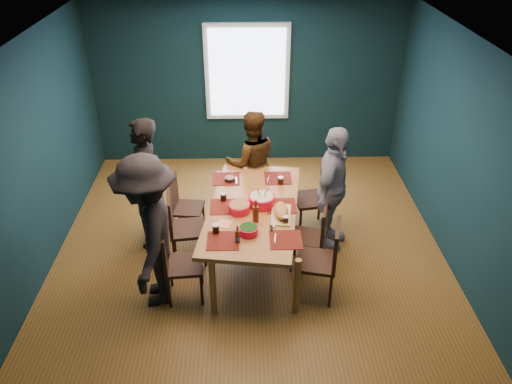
% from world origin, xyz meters
% --- Properties ---
extents(room, '(5.01, 5.01, 2.71)m').
position_xyz_m(room, '(0.00, 0.27, 1.37)').
color(room, olive).
rests_on(room, ground).
extents(dining_table, '(1.31, 2.20, 0.79)m').
position_xyz_m(dining_table, '(0.04, -0.27, 0.71)').
color(dining_table, '#9C5E2F').
rests_on(dining_table, floor).
extents(chair_left_far, '(0.44, 0.44, 0.88)m').
position_xyz_m(chair_left_far, '(-0.90, 0.27, 0.51)').
color(chair_left_far, black).
rests_on(chair_left_far, floor).
extents(chair_left_mid, '(0.48, 0.48, 0.96)m').
position_xyz_m(chair_left_mid, '(-0.86, -0.27, 0.56)').
color(chair_left_mid, black).
rests_on(chair_left_mid, floor).
extents(chair_left_near, '(0.45, 0.45, 0.93)m').
position_xyz_m(chair_left_near, '(-0.84, -0.94, 0.54)').
color(chair_left_near, black).
rests_on(chair_left_near, floor).
extents(chair_right_far, '(0.51, 0.51, 0.99)m').
position_xyz_m(chair_right_far, '(0.93, 0.38, 0.57)').
color(chair_right_far, black).
rests_on(chair_right_far, floor).
extents(chair_right_mid, '(0.48, 0.48, 0.88)m').
position_xyz_m(chair_right_mid, '(0.78, -0.44, 0.51)').
color(chair_right_mid, black).
rests_on(chair_right_mid, floor).
extents(chair_right_near, '(0.53, 0.53, 0.98)m').
position_xyz_m(chair_right_near, '(0.83, -0.96, 0.57)').
color(chair_right_near, black).
rests_on(chair_right_near, floor).
extents(person_far_left, '(0.49, 0.69, 1.76)m').
position_xyz_m(person_far_left, '(-1.31, 0.13, 0.88)').
color(person_far_left, black).
rests_on(person_far_left, floor).
extents(person_back, '(0.83, 0.70, 1.54)m').
position_xyz_m(person_back, '(0.04, 0.89, 0.77)').
color(person_back, black).
rests_on(person_back, floor).
extents(person_right, '(0.78, 1.06, 1.67)m').
position_xyz_m(person_right, '(1.04, 0.02, 0.84)').
color(person_right, silver).
rests_on(person_right, floor).
extents(person_near_left, '(0.75, 1.22, 1.82)m').
position_xyz_m(person_near_left, '(-1.09, -0.95, 0.91)').
color(person_near_left, black).
rests_on(person_near_left, floor).
extents(bowl_salad, '(0.26, 0.26, 0.11)m').
position_xyz_m(bowl_salad, '(-0.13, -0.38, 0.84)').
color(bowl_salad, red).
rests_on(bowl_salad, dining_table).
extents(bowl_dumpling, '(0.32, 0.32, 0.30)m').
position_xyz_m(bowl_dumpling, '(0.14, -0.24, 0.86)').
color(bowl_dumpling, red).
rests_on(bowl_dumpling, dining_table).
extents(bowl_herbs, '(0.22, 0.22, 0.10)m').
position_xyz_m(bowl_herbs, '(-0.02, -0.82, 0.84)').
color(bowl_herbs, red).
rests_on(bowl_herbs, dining_table).
extents(cutting_board, '(0.28, 0.56, 0.12)m').
position_xyz_m(cutting_board, '(0.36, -0.47, 0.84)').
color(cutting_board, tan).
rests_on(cutting_board, dining_table).
extents(small_bowl, '(0.14, 0.14, 0.06)m').
position_xyz_m(small_bowl, '(-0.25, 0.35, 0.82)').
color(small_bowl, black).
rests_on(small_bowl, dining_table).
extents(beer_bottle_a, '(0.06, 0.06, 0.21)m').
position_xyz_m(beer_bottle_a, '(-0.14, -0.97, 0.87)').
color(beer_bottle_a, '#49250D').
rests_on(beer_bottle_a, dining_table).
extents(beer_bottle_b, '(0.07, 0.07, 0.28)m').
position_xyz_m(beer_bottle_b, '(0.06, -0.58, 0.90)').
color(beer_bottle_b, '#49250D').
rests_on(beer_bottle_b, dining_table).
extents(cola_glass_a, '(0.08, 0.08, 0.11)m').
position_xyz_m(cola_glass_a, '(-0.39, -0.79, 0.85)').
color(cola_glass_a, black).
rests_on(cola_glass_a, dining_table).
extents(cola_glass_b, '(0.07, 0.07, 0.10)m').
position_xyz_m(cola_glass_b, '(0.40, -0.63, 0.84)').
color(cola_glass_b, black).
rests_on(cola_glass_b, dining_table).
extents(cola_glass_c, '(0.07, 0.07, 0.10)m').
position_xyz_m(cola_glass_c, '(0.41, 0.26, 0.84)').
color(cola_glass_c, black).
rests_on(cola_glass_c, dining_table).
extents(cola_glass_d, '(0.08, 0.08, 0.11)m').
position_xyz_m(cola_glass_d, '(-0.32, -0.13, 0.85)').
color(cola_glass_d, black).
rests_on(cola_glass_d, dining_table).
extents(napkin_a, '(0.16, 0.16, 0.00)m').
position_xyz_m(napkin_a, '(0.45, -0.25, 0.79)').
color(napkin_a, '#FA8F69').
rests_on(napkin_a, dining_table).
extents(napkin_b, '(0.20, 0.20, 0.00)m').
position_xyz_m(napkin_b, '(-0.30, -0.63, 0.79)').
color(napkin_b, '#FA8F69').
rests_on(napkin_b, dining_table).
extents(napkin_c, '(0.16, 0.16, 0.00)m').
position_xyz_m(napkin_c, '(0.38, -1.01, 0.79)').
color(napkin_c, '#FA8F69').
rests_on(napkin_c, dining_table).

